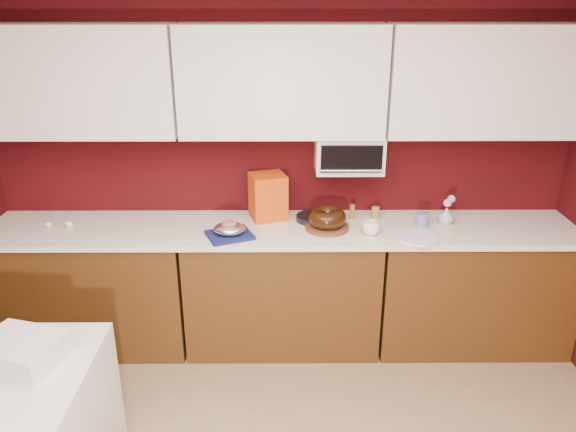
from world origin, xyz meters
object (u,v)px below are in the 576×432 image
(blue_jar, at_px, (422,220))
(toaster_oven, at_px, (349,152))
(coffee_mug, at_px, (371,227))
(flower_vase, at_px, (446,215))
(bundt_cake, at_px, (327,218))
(foil_ham_nest, at_px, (229,229))
(pandoro_box, at_px, (268,196))
(newspaper_stack, at_px, (20,351))

(blue_jar, bearing_deg, toaster_oven, 162.58)
(blue_jar, bearing_deg, coffee_mug, -159.58)
(coffee_mug, distance_m, flower_vase, 0.58)
(toaster_oven, xyz_separation_m, coffee_mug, (0.13, -0.29, -0.42))
(bundt_cake, xyz_separation_m, foil_ham_nest, (-0.64, -0.12, -0.03))
(foil_ham_nest, relative_size, flower_vase, 1.69)
(toaster_oven, bearing_deg, coffee_mug, -66.19)
(bundt_cake, relative_size, foil_ham_nest, 1.23)
(pandoro_box, distance_m, blue_jar, 1.06)
(foil_ham_nest, relative_size, blue_jar, 2.15)
(bundt_cake, height_order, pandoro_box, pandoro_box)
(foil_ham_nest, bearing_deg, newspaper_stack, -128.16)
(bundt_cake, xyz_separation_m, pandoro_box, (-0.40, 0.20, 0.08))
(foil_ham_nest, relative_size, pandoro_box, 0.65)
(pandoro_box, relative_size, coffee_mug, 2.90)
(coffee_mug, relative_size, newspaper_stack, 0.31)
(newspaper_stack, bearing_deg, coffee_mug, 32.62)
(foil_ham_nest, height_order, coffee_mug, coffee_mug)
(toaster_oven, xyz_separation_m, newspaper_stack, (-1.68, -1.45, -0.56))
(foil_ham_nest, height_order, blue_jar, blue_jar)
(coffee_mug, xyz_separation_m, blue_jar, (0.37, 0.14, -0.01))
(toaster_oven, distance_m, bundt_cake, 0.47)
(bundt_cake, height_order, coffee_mug, bundt_cake)
(foil_ham_nest, height_order, newspaper_stack, foil_ham_nest)
(toaster_oven, xyz_separation_m, flower_vase, (0.67, -0.10, -0.41))
(bundt_cake, bearing_deg, flower_vase, 6.74)
(toaster_oven, bearing_deg, pandoro_box, 179.73)
(foil_ham_nest, distance_m, pandoro_box, 0.42)
(blue_jar, height_order, newspaper_stack, blue_jar)
(flower_vase, distance_m, newspaper_stack, 2.71)
(pandoro_box, bearing_deg, toaster_oven, -17.23)
(blue_jar, distance_m, newspaper_stack, 2.53)
(newspaper_stack, bearing_deg, blue_jar, 30.74)
(bundt_cake, distance_m, pandoro_box, 0.45)
(bundt_cake, bearing_deg, blue_jar, 3.86)
(foil_ham_nest, bearing_deg, pandoro_box, 53.35)
(foil_ham_nest, xyz_separation_m, blue_jar, (1.29, 0.17, -0.01))
(foil_ham_nest, height_order, pandoro_box, pandoro_box)
(bundt_cake, bearing_deg, pandoro_box, 153.15)
(toaster_oven, xyz_separation_m, foil_ham_nest, (-0.79, -0.32, -0.42))
(coffee_mug, bearing_deg, pandoro_box, 156.48)
(pandoro_box, xyz_separation_m, flower_vase, (1.22, -0.10, -0.10))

